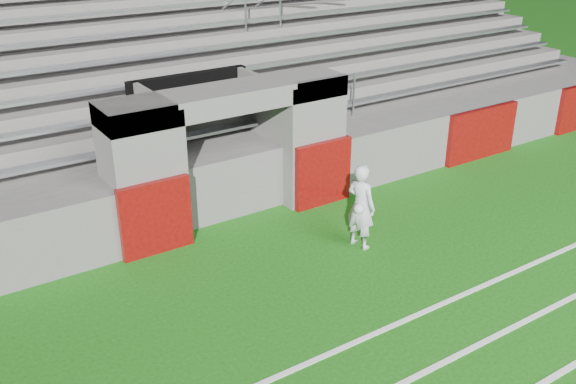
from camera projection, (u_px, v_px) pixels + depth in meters
ground at (340, 298)px, 10.08m from camera, size 90.00×90.00×0.00m
stadium_structure at (141, 91)px, 15.51m from camera, size 26.00×8.48×5.42m
goalkeeper_with_ball at (361, 206)px, 11.28m from camera, size 0.55×0.64×1.57m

